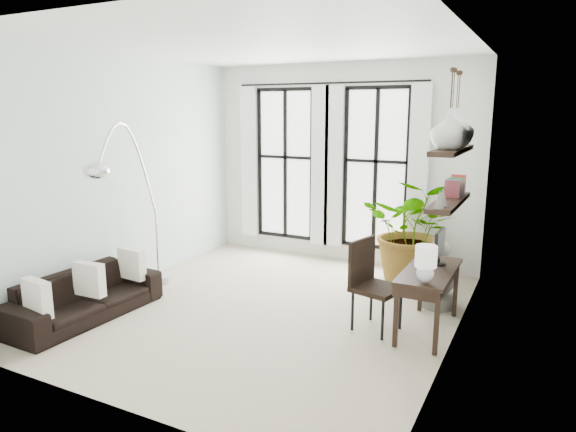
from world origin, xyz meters
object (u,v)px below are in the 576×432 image
Objects in this scene: desk_chair at (370,279)px; arc_lamp at (127,163)px; buddha at (439,278)px; plant at (413,230)px; sofa at (85,296)px; desk at (428,274)px.

arc_lamp reaches higher than desk_chair.
desk_chair reaches higher than buddha.
plant is at bearing 38.70° from arc_lamp.
desk_chair is 1.21m from buddha.
desk_chair is at bearing -90.60° from plant.
buddha is at bearing -56.10° from sofa.
plant reaches higher than buddha.
desk is at bearing 10.84° from arc_lamp.
buddha reaches higher than sofa.
arc_lamp reaches higher than buddha.
desk_chair is at bearing -118.45° from buddha.
desk is at bearing 27.58° from desk_chair.
buddha is (0.55, -0.85, -0.40)m from plant.
sofa is at bearing -143.57° from desk_chair.
plant reaches higher than desk_chair.
sofa is 1.24× the size of plant.
sofa is at bearing -134.82° from plant.
arc_lamp is at bearing -6.24° from sofa.
plant is 1.08m from buddha.
desk is at bearing -87.28° from buddha.
desk_chair is 1.19× the size of buddha.
desk is (3.75, 1.43, 0.42)m from sofa.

